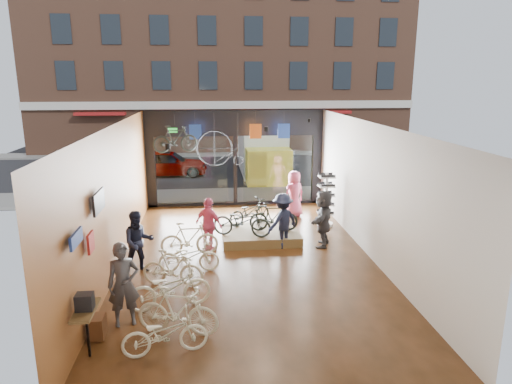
{
  "coord_description": "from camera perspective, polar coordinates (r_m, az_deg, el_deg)",
  "views": [
    {
      "loc": [
        -0.98,
        -11.94,
        4.95
      ],
      "look_at": [
        0.37,
        1.4,
        1.63
      ],
      "focal_mm": 32.0,
      "sensor_mm": 36.0,
      "label": 1
    }
  ],
  "objects": [
    {
      "name": "display_bike_right",
      "position": [
        15.03,
        -0.81,
        -2.48
      ],
      "size": [
        1.64,
        1.29,
        0.83
      ],
      "primitive_type": "imported",
      "rotation": [
        0.0,
        0.0,
        2.12
      ],
      "color": "black",
      "rests_on": "display_platform"
    },
    {
      "name": "sidewalk_far",
      "position": [
        31.34,
        -3.94,
        4.88
      ],
      "size": [
        30.0,
        2.0,
        0.12
      ],
      "primitive_type": "cube",
      "color": "slate",
      "rests_on": "ground"
    },
    {
      "name": "wall_back",
      "position": [
        6.73,
        3.28,
        -13.05
      ],
      "size": [
        7.0,
        0.04,
        3.8
      ],
      "primitive_type": "cube",
      "color": "beige",
      "rests_on": "ground"
    },
    {
      "name": "floor_bike_0",
      "position": [
        8.91,
        -11.32,
        -16.98
      ],
      "size": [
        1.64,
        0.78,
        0.83
      ],
      "primitive_type": "imported",
      "rotation": [
        0.0,
        0.0,
        1.72
      ],
      "color": "beige",
      "rests_on": "ground_plane"
    },
    {
      "name": "opposite_building",
      "position": [
        33.52,
        -4.3,
        17.35
      ],
      "size": [
        26.0,
        5.0,
        14.0
      ],
      "primitive_type": "cube",
      "color": "brown",
      "rests_on": "ground"
    },
    {
      "name": "customer_5",
      "position": [
        13.94,
        8.43,
        -3.31
      ],
      "size": [
        1.09,
        1.68,
        1.73
      ],
      "primitive_type": "imported",
      "rotation": [
        0.0,
        0.0,
        4.32
      ],
      "color": "#3F3F44",
      "rests_on": "ground_plane"
    },
    {
      "name": "customer_3",
      "position": [
        13.68,
        3.36,
        -3.62
      ],
      "size": [
        1.24,
        1.12,
        1.67
      ],
      "primitive_type": "imported",
      "rotation": [
        0.0,
        0.0,
        3.74
      ],
      "color": "#161C33",
      "rests_on": "ground_plane"
    },
    {
      "name": "floor_bike_4",
      "position": [
        12.25,
        -8.38,
        -7.96
      ],
      "size": [
        1.61,
        0.6,
        0.84
      ],
      "primitive_type": "imported",
      "rotation": [
        0.0,
        0.0,
        1.54
      ],
      "color": "beige",
      "rests_on": "ground_plane"
    },
    {
      "name": "penny_farthing",
      "position": [
        16.53,
        -4.27,
        5.33
      ],
      "size": [
        1.61,
        0.06,
        1.29
      ],
      "primitive_type": null,
      "color": "black",
      "rests_on": "ceiling"
    },
    {
      "name": "box_truck",
      "position": [
        23.39,
        0.98,
        4.89
      ],
      "size": [
        2.19,
        6.57,
        2.59
      ],
      "primitive_type": null,
      "color": "silver",
      "rests_on": "street_road"
    },
    {
      "name": "display_platform",
      "position": [
        14.52,
        0.57,
        -5.41
      ],
      "size": [
        2.4,
        1.8,
        0.3
      ],
      "primitive_type": "cube",
      "color": "#50391E",
      "rests_on": "ground_plane"
    },
    {
      "name": "customer_2",
      "position": [
        13.49,
        -5.9,
        -4.06
      ],
      "size": [
        0.98,
        0.91,
        1.62
      ],
      "primitive_type": "imported",
      "rotation": [
        0.0,
        0.0,
        2.45
      ],
      "color": "#CC4C72",
      "rests_on": "ground_plane"
    },
    {
      "name": "jersey_mid",
      "position": [
        17.33,
        -0.06,
        7.6
      ],
      "size": [
        0.45,
        0.03,
        0.55
      ],
      "primitive_type": "cube",
      "color": "#CC5919",
      "rests_on": "ceiling"
    },
    {
      "name": "wall_right",
      "position": [
        13.12,
        14.44,
        0.0
      ],
      "size": [
        0.04,
        12.0,
        3.8
      ],
      "primitive_type": "cube",
      "color": "beige",
      "rests_on": "ground"
    },
    {
      "name": "floor_bike_5",
      "position": [
        13.3,
        -8.33,
        -5.83
      ],
      "size": [
        1.67,
        0.52,
        0.99
      ],
      "primitive_type": "imported",
      "rotation": [
        0.0,
        0.0,
        1.61
      ],
      "color": "beige",
      "rests_on": "ground_plane"
    },
    {
      "name": "customer_0",
      "position": [
        9.86,
        -16.22,
        -11.04
      ],
      "size": [
        0.73,
        0.56,
        1.77
      ],
      "primitive_type": "imported",
      "rotation": [
        0.0,
        0.0,
        0.23
      ],
      "color": "#3F3F44",
      "rests_on": "ground_plane"
    },
    {
      "name": "jersey_left",
      "position": [
        17.26,
        -7.6,
        7.45
      ],
      "size": [
        0.45,
        0.03,
        0.55
      ],
      "primitive_type": "cube",
      "color": "#1E3F99",
      "rests_on": "ceiling"
    },
    {
      "name": "display_bike_left",
      "position": [
        13.85,
        -1.78,
        -3.67
      ],
      "size": [
        1.9,
        1.14,
        0.94
      ],
      "primitive_type": "imported",
      "rotation": [
        0.0,
        0.0,
        1.26
      ],
      "color": "black",
      "rests_on": "display_platform"
    },
    {
      "name": "floor_bike_3",
      "position": [
        11.48,
        -10.38,
        -9.34
      ],
      "size": [
        1.62,
        0.84,
        0.93
      ],
      "primitive_type": "imported",
      "rotation": [
        0.0,
        0.0,
        1.3
      ],
      "color": "beige",
      "rests_on": "ground_plane"
    },
    {
      "name": "hung_bike",
      "position": [
        16.31,
        -10.07,
        6.55
      ],
      "size": [
        1.64,
        0.87,
        0.95
      ],
      "primitive_type": "imported",
      "rotation": [
        0.0,
        0.0,
        1.86
      ],
      "color": "black",
      "rests_on": "ceiling"
    },
    {
      "name": "ceiling",
      "position": [
        12.04,
        -1.11,
        8.5
      ],
      "size": [
        7.0,
        12.0,
        0.04
      ],
      "primitive_type": "cube",
      "color": "black",
      "rests_on": "ground"
    },
    {
      "name": "street_road",
      "position": [
        27.41,
        -3.65,
        3.43
      ],
      "size": [
        30.0,
        18.0,
        0.02
      ],
      "primitive_type": "cube",
      "color": "black",
      "rests_on": "ground"
    },
    {
      "name": "exit_sign",
      "position": [
        17.98,
        -10.38,
        7.6
      ],
      "size": [
        0.35,
        0.06,
        0.18
      ],
      "primitive_type": "cube",
      "color": "#198C26",
      "rests_on": "storefront"
    },
    {
      "name": "ground_plane",
      "position": [
        12.97,
        -1.03,
        -8.64
      ],
      "size": [
        7.0,
        12.0,
        0.04
      ],
      "primitive_type": "cube",
      "color": "black",
      "rests_on": "ground"
    },
    {
      "name": "jersey_right",
      "position": [
        17.47,
        3.5,
        7.62
      ],
      "size": [
        0.45,
        0.03,
        0.55
      ],
      "primitive_type": "cube",
      "color": "#1E3F99",
      "rests_on": "ceiling"
    },
    {
      "name": "display_bike_mid",
      "position": [
        14.33,
        2.22,
        -3.13
      ],
      "size": [
        1.56,
        0.56,
        0.92
      ],
      "primitive_type": "imported",
      "rotation": [
        0.0,
        0.0,
        1.49
      ],
      "color": "black",
      "rests_on": "display_platform"
    },
    {
      "name": "storefront",
      "position": [
        18.23,
        -2.63,
        4.24
      ],
      "size": [
        7.0,
        0.26,
        3.8
      ],
      "primitive_type": null,
      "color": "black",
      "rests_on": "ground"
    },
    {
      "name": "sidewalk_near",
      "position": [
        19.78,
        -2.77,
        -0.44
      ],
      "size": [
        30.0,
        2.4,
        0.12
      ],
      "primitive_type": "cube",
      "color": "slate",
      "rests_on": "ground"
    },
    {
      "name": "floor_bike_1",
      "position": [
        9.44,
        -9.78,
        -14.44
      ],
      "size": [
        1.74,
        0.9,
        1.01
      ],
      "primitive_type": "imported",
      "rotation": [
        0.0,
        0.0,
        1.3
      ],
      "color": "beige",
      "rests_on": "ground_plane"
    },
    {
      "name": "wall_left",
      "position": [
        12.59,
        -17.26,
        -0.77
      ],
      "size": [
        0.04,
        12.0,
        3.8
      ],
      "primitive_type": "cube",
      "color": "#A6652B",
      "rests_on": "ground"
    },
    {
      "name": "customer_4",
      "position": [
        16.8,
        4.79,
        -0.24
      ],
      "size": [
        1.0,
        0.86,
        1.72
      ],
      "primitive_type": "imported",
      "rotation": [
        0.0,
        0.0,
        3.58
      ],
      "color": "#CC4C72",
      "rests_on": "ground_plane"
    },
    {
      "name": "street_car",
      "position": [
        24.42,
        -10.94,
        3.58
      ],
      "size": [
        4.03,
        1.62,
        1.37
      ],
      "primitive_type": "imported",
      "rotation": [
        0.0,
        0.0,
        1.57
      ],
      "color": "gray",
      "rests_on": "street_road"
    },
    {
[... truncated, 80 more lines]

